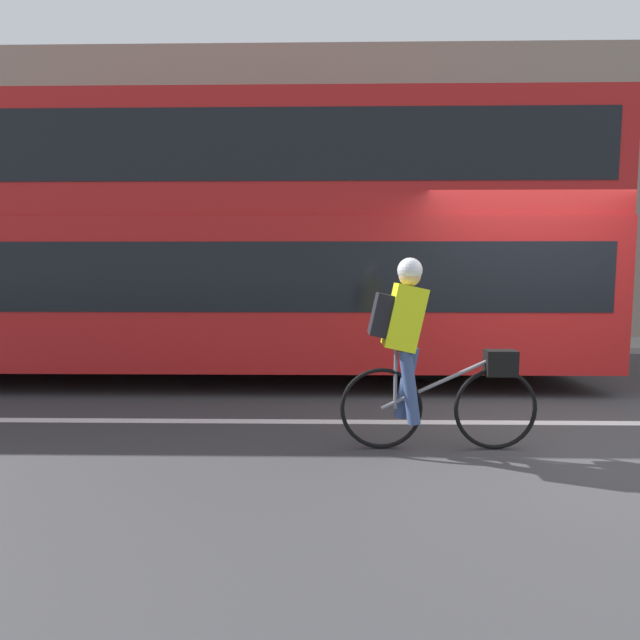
% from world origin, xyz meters
% --- Properties ---
extents(ground_plane, '(80.00, 80.00, 0.00)m').
position_xyz_m(ground_plane, '(0.00, 0.00, 0.00)').
color(ground_plane, '#38383A').
extents(road_center_line, '(50.00, 0.14, 0.01)m').
position_xyz_m(road_center_line, '(0.00, 0.27, 0.00)').
color(road_center_line, silver).
rests_on(road_center_line, ground_plane).
extents(sidewalk_curb, '(60.00, 1.67, 0.12)m').
position_xyz_m(sidewalk_curb, '(0.00, 5.51, 0.06)').
color(sidewalk_curb, gray).
rests_on(sidewalk_curb, ground_plane).
extents(building_facade, '(60.00, 0.30, 6.41)m').
position_xyz_m(building_facade, '(0.00, 6.49, 3.20)').
color(building_facade, gray).
rests_on(building_facade, ground_plane).
extents(bus, '(11.28, 2.45, 3.71)m').
position_xyz_m(bus, '(-4.47, 2.41, 2.06)').
color(bus, black).
rests_on(bus, ground_plane).
extents(cyclist_on_bike, '(1.70, 0.32, 1.66)m').
position_xyz_m(cyclist_on_bike, '(-1.65, -0.50, 0.89)').
color(cyclist_on_bike, black).
rests_on(cyclist_on_bike, ground_plane).
extents(trash_bin, '(0.44, 0.44, 0.85)m').
position_xyz_m(trash_bin, '(-8.27, 5.43, 0.54)').
color(trash_bin, '#515156').
rests_on(trash_bin, sidewalk_curb).
extents(street_sign_post, '(0.36, 0.09, 2.29)m').
position_xyz_m(street_sign_post, '(-4.21, 5.42, 1.41)').
color(street_sign_post, '#59595B').
rests_on(street_sign_post, sidewalk_curb).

